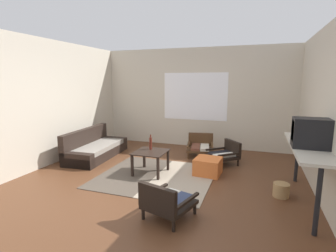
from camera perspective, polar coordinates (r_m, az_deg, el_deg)
ground_plane at (r=4.63m, az=-3.24°, el=-13.20°), size 7.80×7.80×0.00m
far_wall_with_window at (r=7.19m, az=6.09°, el=6.19°), size 5.60×0.13×2.70m
side_wall_right at (r=4.37m, az=32.64°, el=2.20°), size 0.12×6.60×2.70m
side_wall_left at (r=6.05m, az=-26.22°, el=4.50°), size 0.12×6.60×2.70m
area_rug at (r=5.07m, az=-2.64°, el=-11.02°), size 2.13×1.99×0.01m
couch at (r=6.48m, az=-15.93°, el=-4.82°), size 0.86×1.84×0.68m
coffee_table at (r=5.11m, az=-3.88°, el=-6.53°), size 0.61×0.64×0.45m
armchair_by_window at (r=6.41m, az=7.19°, el=-4.35°), size 0.73×0.74×0.52m
armchair_striped_foreground at (r=3.54m, az=-0.37°, el=-16.38°), size 0.72×0.74×0.53m
armchair_corner at (r=5.85m, az=12.62°, el=-5.90°), size 0.78×0.78×0.51m
ottoman_orange at (r=5.17m, az=8.85°, el=-8.83°), size 0.52×0.52×0.33m
console_shelf at (r=4.30m, az=28.56°, el=-4.86°), size 0.47×1.90×0.90m
crt_television at (r=4.10m, az=29.18°, el=-1.38°), size 0.48×0.33×0.42m
clay_vase at (r=4.65m, az=28.00°, el=-1.18°), size 0.23×0.23×0.35m
glass_bottle at (r=5.21m, az=-3.88°, el=-3.79°), size 0.06×0.06×0.30m
wicker_basket at (r=4.58m, az=23.80°, el=-12.88°), size 0.25×0.25×0.22m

